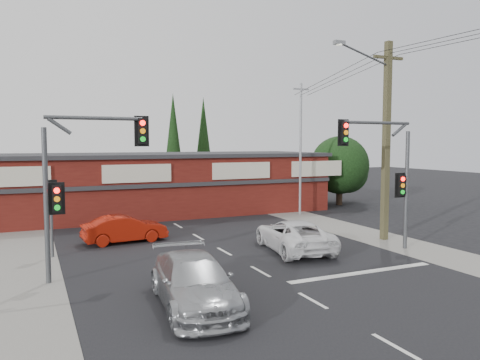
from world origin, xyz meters
name	(u,v)px	position (x,y,z in m)	size (l,w,h in m)	color
ground	(263,273)	(0.00, 0.00, 0.00)	(120.00, 120.00, 0.00)	black
road_strip	(216,247)	(0.00, 5.00, 0.01)	(14.00, 70.00, 0.01)	black
verge_left	(19,266)	(-8.50, 5.00, 0.01)	(3.00, 70.00, 0.02)	gray
verge_right	(359,233)	(8.50, 5.00, 0.01)	(3.00, 70.00, 0.02)	gray
stop_line	(362,272)	(3.50, -1.50, 0.01)	(6.50, 0.35, 0.01)	silver
white_suv	(294,235)	(2.99, 2.77, 0.72)	(2.40, 5.20, 1.44)	white
silver_suv	(194,282)	(-3.56, -2.38, 0.76)	(2.14, 5.27, 1.53)	#A4A6A9
red_sedan	(125,229)	(-3.76, 7.82, 0.68)	(1.44, 4.12, 1.36)	#A11909
lane_dashes	(284,284)	(0.00, -1.59, 0.01)	(0.12, 34.42, 0.01)	silver
shop_building	(140,183)	(-0.99, 16.99, 2.13)	(27.30, 8.40, 4.22)	#511410
tree_cluster	(338,168)	(14.69, 15.44, 2.90)	(5.90, 5.10, 5.50)	#2D2116
conifer_near	(173,137)	(3.50, 24.00, 5.48)	(1.80, 1.80, 9.25)	#2D2116
conifer_far	(204,137)	(7.00, 26.00, 5.48)	(1.80, 1.80, 9.25)	#2D2116
traffic_mast_left	(78,172)	(-6.43, 2.00, 3.93)	(3.77, 0.27, 5.97)	#47494C
traffic_mast_right	(388,165)	(6.86, 1.00, 3.95)	(3.96, 0.27, 5.97)	#47494C
pedestal_signal	(51,202)	(-7.20, 6.01, 2.41)	(0.55, 0.27, 3.38)	#47494C
utility_pole	(384,134)	(8.36, 2.99, 5.40)	(4.38, 0.59, 10.00)	brown
steel_pole	(301,147)	(9.00, 12.00, 4.70)	(1.20, 0.16, 9.00)	gray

